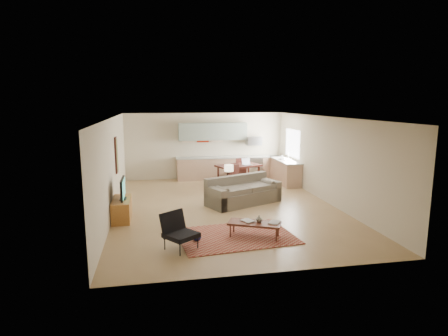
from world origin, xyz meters
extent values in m
plane|color=#94734A|center=(0.00, 0.00, 0.00)|extent=(9.00, 9.00, 0.00)
plane|color=white|center=(0.00, 0.00, 2.70)|extent=(9.00, 9.00, 0.00)
plane|color=beige|center=(0.00, 4.50, 1.35)|extent=(6.50, 0.00, 6.50)
plane|color=beige|center=(0.00, -4.50, 1.35)|extent=(6.50, 0.00, 6.50)
plane|color=beige|center=(-3.25, 0.00, 1.35)|extent=(0.00, 9.00, 9.00)
plane|color=beige|center=(3.25, 0.00, 1.35)|extent=(0.00, 9.00, 9.00)
cube|color=#A5A8AD|center=(2.00, 4.18, 0.45)|extent=(0.62, 0.62, 0.90)
cube|color=#A5A8AD|center=(2.00, 4.20, 1.55)|extent=(0.62, 0.40, 0.35)
cube|color=gray|center=(0.30, 4.33, 1.95)|extent=(2.80, 0.34, 0.70)
cube|color=white|center=(3.23, 3.00, 1.55)|extent=(0.02, 1.40, 1.05)
cube|color=maroon|center=(-0.24, -2.51, 0.01)|extent=(2.85, 2.12, 0.02)
imported|color=#9C1C08|center=(-0.07, -2.59, 0.38)|extent=(0.45, 0.47, 0.03)
imported|color=navy|center=(0.52, -2.70, 0.38)|extent=(0.52, 0.52, 0.02)
imported|color=black|center=(0.28, -2.64, 0.45)|extent=(0.18, 0.18, 0.16)
imported|color=beige|center=(2.83, 3.03, 1.02)|extent=(0.12, 0.12, 0.19)
camera|label=1|loc=(-2.09, -10.76, 3.15)|focal=30.00mm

